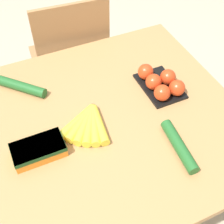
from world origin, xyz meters
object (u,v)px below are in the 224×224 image
chair (71,62)px  tomato_pack (161,83)px  banana_bunch (88,124)px  carrot_bag (38,149)px  cucumber_far (22,87)px  cucumber_near (179,146)px

chair → tomato_pack: chair is taller
banana_bunch → carrot_bag: 0.21m
cucumber_far → banana_bunch: bearing=-59.0°
cucumber_near → cucumber_far: (-0.44, 0.53, 0.00)m
tomato_pack → cucumber_far: tomato_pack is taller
banana_bunch → chair: bearing=77.9°
carrot_bag → cucumber_near: size_ratio=0.82×
chair → banana_bunch: bearing=82.1°
carrot_bag → cucumber_far: 0.34m
chair → tomato_pack: (0.21, -0.62, 0.29)m
banana_bunch → tomato_pack: 0.36m
chair → carrot_bag: size_ratio=5.01×
chair → cucumber_near: 0.96m
chair → tomato_pack: bearing=112.5°
chair → banana_bunch: (-0.15, -0.69, 0.27)m
banana_bunch → carrot_bag: bearing=-167.6°
chair → cucumber_near: bearing=101.1°
carrot_bag → cucumber_far: (0.02, 0.34, -0.01)m
carrot_bag → banana_bunch: bearing=12.4°
banana_bunch → cucumber_far: (-0.18, 0.30, 0.00)m
chair → banana_bunch: chair is taller
carrot_bag → cucumber_far: bearing=86.4°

